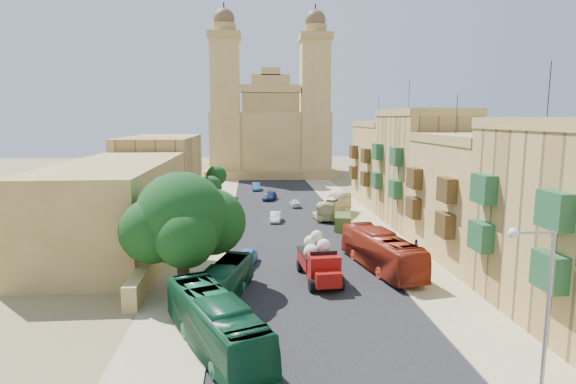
{
  "coord_description": "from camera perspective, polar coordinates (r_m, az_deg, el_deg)",
  "views": [
    {
      "loc": [
        -4.49,
        -30.69,
        12.73
      ],
      "look_at": [
        0.0,
        26.0,
        4.0
      ],
      "focal_mm": 30.0,
      "sensor_mm": 36.0,
      "label": 1
    }
  ],
  "objects": [
    {
      "name": "kerb_east",
      "position": [
        63.05,
        6.07,
        -2.91
      ],
      "size": [
        0.25,
        140.0,
        0.12
      ],
      "primitive_type": "cube",
      "color": "tan",
      "rests_on": "ground"
    },
    {
      "name": "street_tree_b",
      "position": [
        55.82,
        -10.13,
        -1.47
      ],
      "size": [
        2.9,
        2.9,
        4.46
      ],
      "color": "#34271A",
      "rests_on": "ground"
    },
    {
      "name": "sidewalk_west",
      "position": [
        62.21,
        -9.06,
        -3.19
      ],
      "size": [
        5.0,
        140.0,
        0.01
      ],
      "primitive_type": "cube",
      "color": "tan",
      "rests_on": "ground"
    },
    {
      "name": "street_tree_d",
      "position": [
        79.43,
        -8.48,
        1.91
      ],
      "size": [
        3.34,
        3.34,
        5.13
      ],
      "color": "#34271A",
      "rests_on": "ground"
    },
    {
      "name": "pedestrian_a",
      "position": [
        45.21,
        11.7,
        -6.82
      ],
      "size": [
        0.61,
        0.47,
        1.51
      ],
      "primitive_type": "imported",
      "rotation": [
        0.0,
        0.0,
        3.35
      ],
      "color": "black",
      "rests_on": "ground"
    },
    {
      "name": "bus_red_east",
      "position": [
        41.76,
        10.98,
        -6.89
      ],
      "size": [
        4.77,
        11.79,
        3.2
      ],
      "primitive_type": "imported",
      "rotation": [
        0.0,
        0.0,
        3.33
      ],
      "color": "maroon",
      "rests_on": "ground"
    },
    {
      "name": "streetlamp",
      "position": [
        23.56,
        27.55,
        -10.93
      ],
      "size": [
        2.11,
        0.44,
        8.22
      ],
      "color": "gray",
      "rests_on": "ground"
    },
    {
      "name": "street_tree_a",
      "position": [
        44.1,
        -11.62,
        -4.04
      ],
      "size": [
        3.04,
        3.04,
        4.67
      ],
      "color": "#34271A",
      "rests_on": "ground"
    },
    {
      "name": "church",
      "position": [
        109.44,
        -2.19,
        7.04
      ],
      "size": [
        28.0,
        22.5,
        36.3
      ],
      "color": "tan",
      "rests_on": "ground"
    },
    {
      "name": "olive_pickup",
      "position": [
        56.21,
        6.52,
        -3.55
      ],
      "size": [
        2.54,
        4.38,
        1.7
      ],
      "color": "#405620",
      "rests_on": "ground"
    },
    {
      "name": "kerb_west",
      "position": [
        62.05,
        -6.76,
        -3.12
      ],
      "size": [
        0.25,
        140.0,
        0.12
      ],
      "primitive_type": "cube",
      "color": "tan",
      "rests_on": "ground"
    },
    {
      "name": "car_blue_a",
      "position": [
        42.61,
        -4.99,
        -7.74
      ],
      "size": [
        2.36,
        4.19,
        1.34
      ],
      "primitive_type": "imported",
      "rotation": [
        0.0,
        0.0,
        -0.21
      ],
      "color": "#488DCC",
      "rests_on": "ground"
    },
    {
      "name": "bus_green_south",
      "position": [
        27.8,
        -8.59,
        -15.09
      ],
      "size": [
        6.79,
        11.24,
        3.1
      ],
      "primitive_type": "imported",
      "rotation": [
        0.0,
        0.0,
        0.41
      ],
      "color": "#104B2D",
      "rests_on": "ground"
    },
    {
      "name": "street_tree_c",
      "position": [
        67.58,
        -9.16,
        0.55
      ],
      "size": [
        3.16,
        3.16,
        4.86
      ],
      "color": "#34271A",
      "rests_on": "ground"
    },
    {
      "name": "car_cream",
      "position": [
        60.94,
        4.15,
        -2.76
      ],
      "size": [
        2.55,
        4.68,
        1.25
      ],
      "primitive_type": "imported",
      "rotation": [
        0.0,
        0.0,
        3.25
      ],
      "color": "#FFFAAB",
      "rests_on": "ground"
    },
    {
      "name": "west_building_low",
      "position": [
        51.24,
        -19.75,
        -1.37
      ],
      "size": [
        10.0,
        28.0,
        8.4
      ],
      "primitive_type": "cube",
      "color": "#9C7D44",
      "rests_on": "ground"
    },
    {
      "name": "ground",
      "position": [
        33.53,
        3.61,
        -13.6
      ],
      "size": [
        260.0,
        260.0,
        0.0
      ],
      "primitive_type": "plane",
      "color": "olive"
    },
    {
      "name": "car_dkblue",
      "position": [
        75.67,
        -2.16,
        -0.49
      ],
      "size": [
        2.73,
        4.55,
        1.23
      ],
      "primitive_type": "imported",
      "rotation": [
        0.0,
        0.0,
        -0.25
      ],
      "color": "navy",
      "rests_on": "ground"
    },
    {
      "name": "car_blue_b",
      "position": [
        86.07,
        -3.78,
        0.64
      ],
      "size": [
        1.4,
        3.97,
        1.31
      ],
      "primitive_type": "imported",
      "rotation": [
        0.0,
        0.0,
        -0.0
      ],
      "color": "#316AAF",
      "rests_on": "ground"
    },
    {
      "name": "ficus_tree",
      "position": [
        35.82,
        -12.36,
        -3.46
      ],
      "size": [
        8.95,
        8.24,
        8.95
      ],
      "color": "#34271A",
      "rests_on": "ground"
    },
    {
      "name": "west_building_mid",
      "position": [
        76.29,
        -14.72,
        2.63
      ],
      "size": [
        10.0,
        22.0,
        10.0
      ],
      "primitive_type": "cube",
      "color": "tan",
      "rests_on": "ground"
    },
    {
      "name": "bus_cream_east",
      "position": [
        63.13,
        5.58,
        -1.7
      ],
      "size": [
        6.07,
        9.72,
        2.69
      ],
      "primitive_type": "imported",
      "rotation": [
        0.0,
        0.0,
        2.71
      ],
      "color": "#C8C08A",
      "rests_on": "ground"
    },
    {
      "name": "car_white_a",
      "position": [
        59.87,
        -1.51,
        -2.97
      ],
      "size": [
        1.59,
        3.71,
        1.19
      ],
      "primitive_type": "imported",
      "rotation": [
        0.0,
        0.0,
        -0.09
      ],
      "color": "white",
      "rests_on": "ground"
    },
    {
      "name": "townhouse_d",
      "position": [
        72.92,
        11.79,
        3.37
      ],
      "size": [
        9.0,
        14.0,
        15.9
      ],
      "color": "tan",
      "rests_on": "ground"
    },
    {
      "name": "townhouse_b",
      "position": [
        46.96,
        21.33,
        -0.54
      ],
      "size": [
        9.0,
        14.0,
        14.9
      ],
      "color": "tan",
      "rests_on": "ground"
    },
    {
      "name": "townhouse_c",
      "position": [
        59.61,
        15.57,
        2.8
      ],
      "size": [
        9.0,
        14.0,
        17.4
      ],
      "color": "tan",
      "rests_on": "ground"
    },
    {
      "name": "road_surface",
      "position": [
        62.17,
        -0.29,
        -3.08
      ],
      "size": [
        14.0,
        140.0,
        0.01
      ],
      "primitive_type": "cube",
      "color": "black",
      "rests_on": "ground"
    },
    {
      "name": "bus_green_north",
      "position": [
        34.79,
        -7.72,
        -10.59
      ],
      "size": [
        4.42,
        9.32,
        2.53
      ],
      "primitive_type": "imported",
      "rotation": [
        0.0,
        0.0,
        -0.26
      ],
      "color": "#124E2E",
      "rests_on": "ground"
    },
    {
      "name": "car_white_b",
      "position": [
        69.8,
        0.84,
        -1.3
      ],
      "size": [
        1.6,
        3.48,
        1.16
      ],
      "primitive_type": "imported",
      "rotation": [
        0.0,
        0.0,
        3.21
      ],
      "color": "silver",
      "rests_on": "ground"
    },
    {
      "name": "sidewalk_east",
      "position": [
        63.57,
        8.29,
        -2.91
      ],
      "size": [
        5.0,
        140.0,
        0.01
      ],
      "primitive_type": "cube",
      "color": "tan",
      "rests_on": "ground"
    },
    {
      "name": "west_wall",
      "position": [
        52.66,
        -13.2,
        -4.49
      ],
      "size": [
        1.0,
        40.0,
        1.8
      ],
      "primitive_type": "cube",
      "color": "tan",
      "rests_on": "ground"
    },
    {
      "name": "red_truck",
      "position": [
        38.39,
        3.72,
        -8.01
      ],
      "size": [
        3.07,
        6.73,
        3.83
      ],
      "color": "maroon",
      "rests_on": "ground"
    },
    {
      "name": "pedestrian_c",
      "position": [
        46.31,
        14.91,
        -6.44
      ],
      "size": [
        0.43,
        1.0,
        1.7
      ],
      "primitive_type": "imported",
      "rotation": [
        0.0,
        0.0,
        4.73
      ],
      "color": "#313037",
      "rests_on": "ground"
    }
  ]
}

